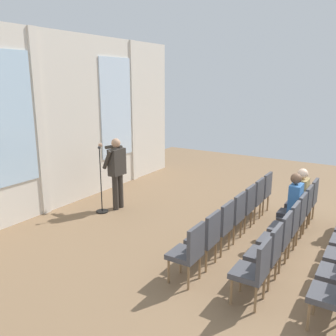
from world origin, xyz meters
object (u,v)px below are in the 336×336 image
object	(u,v)px
chair_r0_c6	(262,190)
audience_r1_c4	(292,203)
chair_r0_c3	(234,214)
mic_stand	(102,198)
chair_r0_c4	(244,205)
chair_r1_c1	(268,251)
chair_r0_c5	(254,197)
chair_r2_c0	(336,291)
chair_r1_c4	(296,214)
chair_r1_c3	(288,225)
chair_r1_c5	(302,205)
speaker	(116,168)
audience_r1_c5	(299,196)
chair_r0_c0	(189,250)
chair_r1_c0	(255,268)
chair_r0_c1	(206,236)
chair_r0_c2	(221,224)
chair_r1_c6	(308,198)
chair_r1_c2	(279,237)

from	to	relation	value
chair_r0_c6	audience_r1_c4	distance (m)	1.50
chair_r0_c3	mic_stand	bearing A→B (deg)	93.65
chair_r0_c4	chair_r1_c1	bearing A→B (deg)	-150.08
chair_r0_c5	chair_r2_c0	distance (m)	3.53
chair_r1_c4	audience_r1_c4	xyz separation A→B (m)	(0.00, 0.08, 0.20)
chair_r0_c4	chair_r1_c4	xyz separation A→B (m)	(0.00, -1.00, 0.00)
chair_r1_c3	chair_r1_c5	world-z (taller)	same
speaker	chair_r0_c5	bearing A→B (deg)	-72.07
chair_r0_c5	chair_r1_c4	bearing A→B (deg)	-120.08
chair_r1_c1	chair_r2_c0	xyz separation A→B (m)	(-0.58, -1.00, 0.00)
audience_r1_c5	audience_r1_c4	bearing A→B (deg)	-179.80
chair_r0_c0	chair_r0_c5	size ratio (longest dim) A/B	1.00
mic_stand	chair_r1_c0	size ratio (longest dim) A/B	1.65
chair_r0_c1	chair_r1_c3	size ratio (longest dim) A/B	1.00
chair_r0_c4	chair_r1_c1	distance (m)	2.01
chair_r0_c1	chair_r1_c3	bearing A→B (deg)	-40.80
chair_r0_c2	audience_r1_c4	xyz separation A→B (m)	(1.16, -0.92, 0.20)
chair_r0_c3	audience_r1_c5	xyz separation A→B (m)	(1.16, -0.92, 0.18)
mic_stand	chair_r0_c3	bearing A→B (deg)	-86.35
chair_r0_c0	chair_r0_c4	size ratio (longest dim) A/B	1.00
chair_r0_c0	chair_r0_c4	bearing A→B (deg)	0.00
chair_r0_c5	chair_r1_c6	distance (m)	1.16
chair_r0_c0	chair_r0_c1	xyz separation A→B (m)	(0.58, 0.00, 0.00)
chair_r1_c2	audience_r1_c5	distance (m)	1.76
chair_r1_c1	chair_r1_c4	bearing A→B (deg)	0.00
chair_r0_c5	chair_r1_c5	size ratio (longest dim) A/B	1.00
speaker	chair_r0_c2	world-z (taller)	speaker
chair_r1_c0	chair_r1_c3	bearing A→B (deg)	0.00
chair_r1_c6	chair_r0_c1	bearing A→B (deg)	160.95
chair_r0_c2	chair_r0_c5	world-z (taller)	same
chair_r2_c0	chair_r0_c0	bearing A→B (deg)	90.00
chair_r0_c2	chair_r0_c0	bearing A→B (deg)	180.00
chair_r0_c0	chair_r1_c0	world-z (taller)	same
chair_r1_c5	chair_r2_c0	size ratio (longest dim) A/B	1.00
mic_stand	chair_r1_c4	world-z (taller)	mic_stand
chair_r0_c3	audience_r1_c5	world-z (taller)	audience_r1_c5
speaker	chair_r0_c5	distance (m)	3.18
chair_r1_c4	audience_r1_c5	distance (m)	0.62
speaker	chair_r1_c2	size ratio (longest dim) A/B	1.79
mic_stand	audience_r1_c5	bearing A→B (deg)	-71.43
chair_r0_c3	chair_r0_c6	distance (m)	1.74
chair_r0_c1	audience_r1_c4	bearing A→B (deg)	-27.88
chair_r1_c4	chair_r1_c2	bearing A→B (deg)	180.00
chair_r1_c2	chair_r1_c5	xyz separation A→B (m)	(1.74, 0.00, 0.00)
chair_r1_c4	audience_r1_c5	world-z (taller)	audience_r1_c5
chair_r0_c2	chair_r2_c0	bearing A→B (deg)	-120.08
chair_r0_c3	chair_r2_c0	bearing A→B (deg)	-130.99
chair_r0_c5	audience_r1_c4	distance (m)	1.11
chair_r1_c3	chair_r1_c6	world-z (taller)	same
chair_r0_c2	chair_r0_c5	size ratio (longest dim) A/B	1.00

